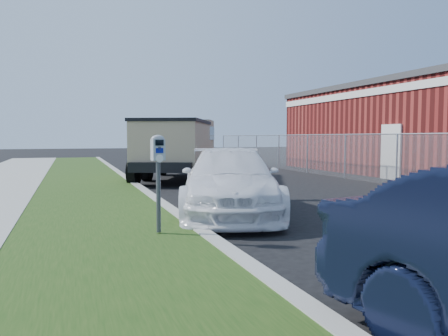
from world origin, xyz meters
name	(u,v)px	position (x,y,z in m)	size (l,w,h in m)	color
ground	(301,216)	(0.00, 0.00, 0.00)	(120.00, 120.00, 0.00)	black
streetside	(26,213)	(-5.57, 2.00, 0.07)	(6.12, 50.00, 0.15)	gray
chainlink_fence	(345,148)	(6.00, 7.00, 1.26)	(0.06, 30.06, 30.00)	slate
brick_building	(440,128)	(12.00, 8.00, 2.13)	(9.20, 14.20, 4.17)	maroon
parking_meter	(158,162)	(-3.32, -1.23, 1.29)	(0.24, 0.18, 1.58)	#3F4247
white_wagon	(229,181)	(-1.33, 0.89, 0.72)	(2.02, 4.97, 1.44)	white
dump_truck	(179,145)	(-0.52, 8.93, 1.37)	(4.62, 6.58, 2.44)	black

